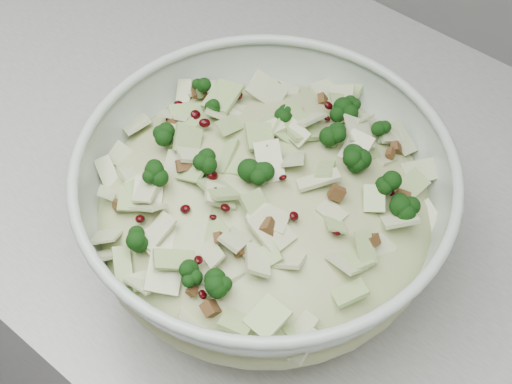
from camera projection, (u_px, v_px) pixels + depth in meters
mixing_bowl at (264, 208)px, 0.61m from camera, size 0.37×0.37×0.13m
salad at (265, 193)px, 0.59m from camera, size 0.29×0.29×0.13m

